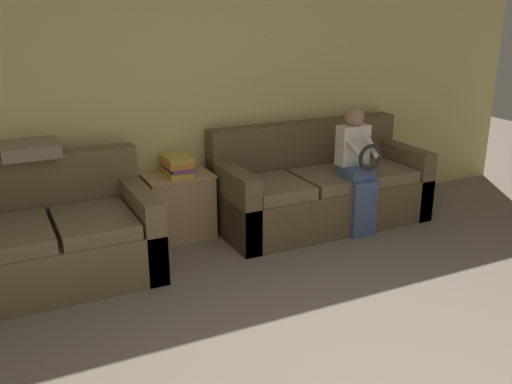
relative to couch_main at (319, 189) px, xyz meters
name	(u,v)px	position (x,y,z in m)	size (l,w,h in m)	color
wall_back	(188,94)	(-1.14, 0.46, 0.94)	(7.70, 0.06, 2.55)	#DBCC7F
couch_main	(319,189)	(0.00, 0.00, 0.00)	(2.04, 0.88, 0.95)	brown
couch_side	(53,239)	(-2.49, -0.11, -0.02)	(1.52, 0.98, 0.92)	brown
child_left_seated	(358,165)	(0.17, -0.37, 0.32)	(0.30, 0.38, 1.17)	#475B8E
side_shelf	(180,206)	(-1.35, 0.22, -0.02)	(0.60, 0.38, 0.60)	tan
book_stack	(178,165)	(-1.35, 0.21, 0.36)	(0.22, 0.33, 0.17)	gold
throw_pillow	(30,149)	(-2.55, 0.23, 0.64)	(0.43, 0.43, 0.10)	gray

